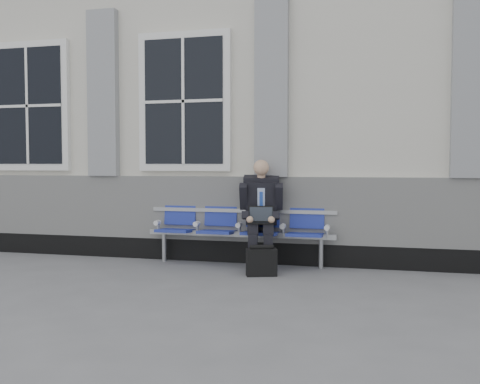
# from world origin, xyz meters

# --- Properties ---
(ground) EXTENTS (70.00, 70.00, 0.00)m
(ground) POSITION_xyz_m (0.00, 0.00, 0.00)
(ground) COLOR slate
(ground) RESTS_ON ground
(station_building) EXTENTS (14.40, 4.40, 4.49)m
(station_building) POSITION_xyz_m (-0.02, 3.47, 2.22)
(station_building) COLOR beige
(station_building) RESTS_ON ground
(bench) EXTENTS (2.60, 0.47, 0.91)m
(bench) POSITION_xyz_m (1.19, 1.32, 0.55)
(bench) COLOR #9EA0A3
(bench) RESTS_ON ground
(businessman) EXTENTS (0.61, 0.82, 1.43)m
(businessman) POSITION_xyz_m (1.51, 1.19, 0.77)
(businessman) COLOR black
(businessman) RESTS_ON ground
(briefcase) EXTENTS (0.40, 0.27, 0.38)m
(briefcase) POSITION_xyz_m (1.63, 0.67, 0.18)
(briefcase) COLOR black
(briefcase) RESTS_ON ground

